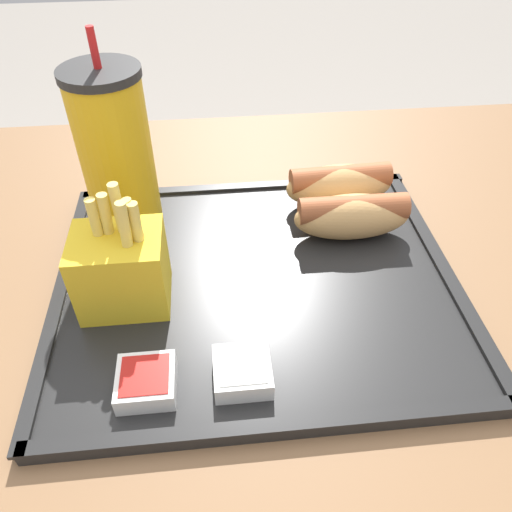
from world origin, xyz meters
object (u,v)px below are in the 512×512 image
Objects in this scene: soda_cup at (117,155)px; sauce_cup_mayo at (242,371)px; hot_dog_far at (340,184)px; fries_carton at (122,267)px; sauce_cup_ketchup at (146,381)px; hot_dog_near at (352,215)px.

soda_cup is 0.25m from sauce_cup_mayo.
sauce_cup_mayo is (-0.13, -0.23, -0.02)m from hot_dog_far.
fries_carton is at bearing -86.13° from soda_cup.
hot_dog_far is (0.24, 0.02, -0.06)m from soda_cup.
hot_dog_far reaches higher than sauce_cup_mayo.
soda_cup is at bearing 98.15° from sauce_cup_ketchup.
fries_carton is 0.11m from sauce_cup_ketchup.
sauce_cup_ketchup is at bearing -178.75° from sauce_cup_mayo.
hot_dog_near is at bearing -9.88° from soda_cup.
hot_dog_near is at bearing 17.43° from fries_carton.
hot_dog_far is 0.31m from sauce_cup_ketchup.
soda_cup is 0.12m from fries_carton.
hot_dog_near is at bearing 52.75° from sauce_cup_mayo.
hot_dog_far is 1.03× the size of fries_carton.
soda_cup is 0.23m from sauce_cup_ketchup.
sauce_cup_mayo is 0.08m from sauce_cup_ketchup.
hot_dog_near reaches higher than sauce_cup_mayo.
sauce_cup_ketchup is (0.03, -0.21, -0.08)m from soda_cup.
hot_dog_far is 2.74× the size of sauce_cup_ketchup.
hot_dog_far is 0.26m from sauce_cup_mayo.
hot_dog_far reaches higher than sauce_cup_ketchup.
soda_cup is 0.25m from hot_dog_near.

